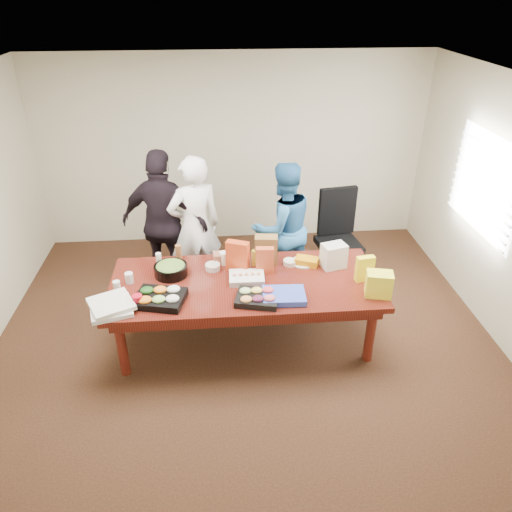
{
  "coord_description": "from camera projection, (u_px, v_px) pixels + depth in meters",
  "views": [
    {
      "loc": [
        -0.24,
        -4.26,
        3.49
      ],
      "look_at": [
        0.12,
        0.1,
        0.99
      ],
      "focal_mm": 34.12,
      "sensor_mm": 36.0,
      "label": 1
    }
  ],
  "objects": [
    {
      "name": "plate_a",
      "position": [
        303.0,
        262.0,
        5.38
      ],
      "size": [
        0.32,
        0.32,
        0.02
      ],
      "primitive_type": "cylinder",
      "rotation": [
        0.0,
        0.0,
        0.22
      ],
      "color": "silver",
      "rests_on": "conference_table"
    },
    {
      "name": "dip_bowl_b",
      "position": [
        213.0,
        267.0,
        5.25
      ],
      "size": [
        0.18,
        0.18,
        0.06
      ],
      "primitive_type": "cylinder",
      "rotation": [
        0.0,
        0.0,
        0.14
      ],
      "color": "silver",
      "rests_on": "conference_table"
    },
    {
      "name": "ranch_bottle",
      "position": [
        159.0,
        261.0,
        5.26
      ],
      "size": [
        0.07,
        0.07,
        0.18
      ],
      "primitive_type": "cylinder",
      "rotation": [
        0.0,
        0.0,
        -0.22
      ],
      "color": "silver",
      "rests_on": "conference_table"
    },
    {
      "name": "mayo_jar",
      "position": [
        224.0,
        258.0,
        5.34
      ],
      "size": [
        0.11,
        0.11,
        0.15
      ],
      "primitive_type": "cylinder",
      "rotation": [
        0.0,
        0.0,
        0.17
      ],
      "color": "silver",
      "rests_on": "conference_table"
    },
    {
      "name": "pizza_box_lower",
      "position": [
        111.0,
        308.0,
        4.61
      ],
      "size": [
        0.47,
        0.47,
        0.04
      ],
      "primitive_type": "cube",
      "rotation": [
        0.0,
        0.0,
        0.27
      ],
      "color": "silver",
      "rests_on": "conference_table"
    },
    {
      "name": "dip_bowl_a",
      "position": [
        290.0,
        262.0,
        5.35
      ],
      "size": [
        0.14,
        0.14,
        0.06
      ],
      "primitive_type": "cylinder",
      "rotation": [
        0.0,
        0.0,
        -0.02
      ],
      "color": "white",
      "rests_on": "conference_table"
    },
    {
      "name": "office_chair",
      "position": [
        339.0,
        241.0,
        6.19
      ],
      "size": [
        0.68,
        0.68,
        1.17
      ],
      "primitive_type": "cube",
      "rotation": [
        0.0,
        0.0,
        0.15
      ],
      "color": "black",
      "rests_on": "floor"
    },
    {
      "name": "ceiling",
      "position": [
        242.0,
        85.0,
        4.09
      ],
      "size": [
        5.5,
        5.0,
        0.02
      ],
      "primitive_type": "cube",
      "color": "white",
      "rests_on": "wall_back"
    },
    {
      "name": "chip_bag_yellow",
      "position": [
        365.0,
        269.0,
        5.02
      ],
      "size": [
        0.19,
        0.1,
        0.28
      ],
      "primitive_type": "cube",
      "rotation": [
        0.0,
        0.0,
        0.14
      ],
      "color": "yellow",
      "rests_on": "conference_table"
    },
    {
      "name": "bread_loaf",
      "position": [
        227.0,
        258.0,
        5.37
      ],
      "size": [
        0.31,
        0.15,
        0.12
      ],
      "primitive_type": "cube",
      "rotation": [
        0.0,
        0.0,
        0.06
      ],
      "color": "#945741",
      "rests_on": "conference_table"
    },
    {
      "name": "person_left",
      "position": [
        165.0,
        224.0,
        5.87
      ],
      "size": [
        1.16,
        0.74,
        1.84
      ],
      "primitive_type": "imported",
      "rotation": [
        0.0,
        0.0,
        2.85
      ],
      "color": "black",
      "rests_on": "floor"
    },
    {
      "name": "clear_cup_a",
      "position": [
        117.0,
        286.0,
        4.9
      ],
      "size": [
        0.07,
        0.07,
        0.1
      ],
      "primitive_type": "cylinder",
      "rotation": [
        0.0,
        0.0,
        -0.01
      ],
      "color": "white",
      "rests_on": "conference_table"
    },
    {
      "name": "chip_bag_orange",
      "position": [
        265.0,
        260.0,
        5.15
      ],
      "size": [
        0.19,
        0.1,
        0.29
      ],
      "primitive_type": "cube",
      "rotation": [
        0.0,
        0.0,
        -0.07
      ],
      "color": "#C44B25",
      "rests_on": "conference_table"
    },
    {
      "name": "grocery_bag_yellow",
      "position": [
        379.0,
        284.0,
        4.78
      ],
      "size": [
        0.29,
        0.23,
        0.25
      ],
      "primitive_type": "cube",
      "rotation": [
        0.0,
        0.0,
        -0.22
      ],
      "color": "#FFF82F",
      "rests_on": "conference_table"
    },
    {
      "name": "salad_bowl",
      "position": [
        171.0,
        270.0,
        5.15
      ],
      "size": [
        0.45,
        0.45,
        0.11
      ],
      "primitive_type": "cylinder",
      "rotation": [
        0.0,
        0.0,
        -0.33
      ],
      "color": "black",
      "rests_on": "conference_table"
    },
    {
      "name": "pizza_box_upper",
      "position": [
        111.0,
        304.0,
        4.6
      ],
      "size": [
        0.51,
        0.51,
        0.04
      ],
      "primitive_type": "cube",
      "rotation": [
        0.0,
        0.0,
        0.46
      ],
      "color": "silver",
      "rests_on": "pizza_box_lower"
    },
    {
      "name": "chip_bag_blue",
      "position": [
        284.0,
        296.0,
        4.78
      ],
      "size": [
        0.43,
        0.33,
        0.06
      ],
      "primitive_type": "cube",
      "rotation": [
        0.0,
        0.0,
        -0.04
      ],
      "color": "blue",
      "rests_on": "conference_table"
    },
    {
      "name": "grocery_bag_white",
      "position": [
        334.0,
        256.0,
        5.26
      ],
      "size": [
        0.29,
        0.24,
        0.27
      ],
      "primitive_type": "cube",
      "rotation": [
        0.0,
        0.0,
        0.28
      ],
      "color": "silver",
      "rests_on": "conference_table"
    },
    {
      "name": "red_cup",
      "position": [
        138.0,
        301.0,
        4.64
      ],
      "size": [
        0.12,
        0.12,
        0.13
      ],
      "primitive_type": "cylinder",
      "rotation": [
        0.0,
        0.0,
        -0.31
      ],
      "color": "#B30C22",
      "rests_on": "conference_table"
    },
    {
      "name": "clear_cup_b",
      "position": [
        129.0,
        278.0,
        5.01
      ],
      "size": [
        0.09,
        0.09,
        0.12
      ],
      "primitive_type": "cylinder",
      "rotation": [
        0.0,
        0.0,
        0.08
      ],
      "color": "silver",
      "rests_on": "conference_table"
    },
    {
      "name": "kraft_bag",
      "position": [
        266.0,
        250.0,
        5.32
      ],
      "size": [
        0.26,
        0.17,
        0.32
      ],
      "primitive_type": "cube",
      "rotation": [
        0.0,
        0.0,
        -0.11
      ],
      "color": "brown",
      "rests_on": "conference_table"
    },
    {
      "name": "floor",
      "position": [
        246.0,
        339.0,
        5.44
      ],
      "size": [
        5.5,
        5.0,
        0.02
      ],
      "primitive_type": "cube",
      "color": "#47301E",
      "rests_on": "ground"
    },
    {
      "name": "person_right",
      "position": [
        283.0,
        228.0,
        5.96
      ],
      "size": [
        0.98,
        0.87,
        1.67
      ],
      "primitive_type": "imported",
      "rotation": [
        0.0,
        0.0,
        3.48
      ],
      "color": "#2969A3",
      "rests_on": "floor"
    },
    {
      "name": "sheet_cake",
      "position": [
        247.0,
        278.0,
        5.06
      ],
      "size": [
        0.37,
        0.28,
        0.06
      ],
      "primitive_type": "cube",
      "rotation": [
        0.0,
        0.0,
        -0.03
      ],
      "color": "white",
      "rests_on": "conference_table"
    },
    {
      "name": "wall_back",
      "position": [
        233.0,
        152.0,
        6.93
      ],
      "size": [
        5.5,
        0.04,
        2.7
      ],
      "primitive_type": "cube",
      "color": "beige",
      "rests_on": "floor"
    },
    {
      "name": "mustard_bottle",
      "position": [
        255.0,
        258.0,
        5.31
      ],
      "size": [
        0.08,
        0.08,
        0.18
      ],
      "primitive_type": "cylinder",
      "rotation": [
        0.0,
        0.0,
        0.29
      ],
      "color": "yellow",
      "rests_on": "conference_table"
    },
    {
      "name": "banana_bunch",
      "position": [
        307.0,
        261.0,
        5.34
      ],
      "size": [
        0.29,
        0.23,
        0.08
      ],
      "primitive_type": "cube",
      "rotation": [
        0.0,
        0.0,
        -0.39
      ],
      "color": "orange",
      "rests_on": "conference_table"
    },
    {
      "name": "chip_bag_red",
      "position": [
        238.0,
        257.0,
        5.16
      ],
      "size": [
        0.26,
        0.18,
        0.35
      ],
      "primitive_type": "cube",
      "rotation": [
        0.0,
        0.0,
        -0.39
      ],
      "color": "#C43F19",
      "rests_on": "conference_table"
    },
    {
      "name": "window_blinds",
      "position": [
        481.0,
        185.0,
        5.4
      ],
      "size": [
        0.04,
        1.36,
        1.0
      ],
      "primitive_type": "cube",
      "color": "beige",
      "rests_on": "wall_right"
    },
    {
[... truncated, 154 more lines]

